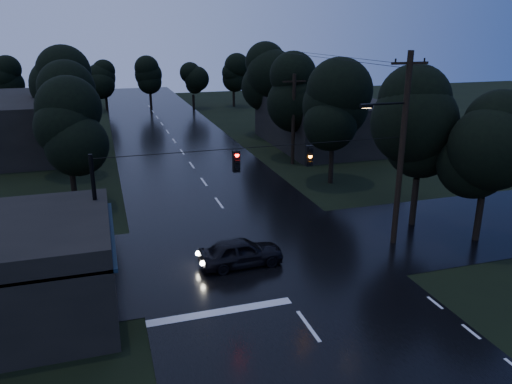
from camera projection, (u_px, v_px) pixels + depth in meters
main_road at (192, 165)px, 41.98m from camera, size 12.00×120.00×0.02m
cross_street at (255, 253)px, 25.66m from camera, size 60.00×9.00×0.02m
building_far_right at (325, 123)px, 48.88m from camera, size 10.00×14.00×4.40m
building_far_left at (22, 124)px, 46.31m from camera, size 10.00×16.00×5.00m
utility_pole_main at (400, 147)px, 25.21m from camera, size 3.50×0.30×10.00m
utility_pole_far at (293, 119)px, 41.31m from camera, size 2.00×0.30×7.50m
anchor_pole_left at (97, 221)px, 21.70m from camera, size 0.18×0.18×6.00m
span_signals at (273, 158)px, 23.26m from camera, size 15.00×0.37×1.12m
tree_corner_near at (422, 123)px, 27.52m from camera, size 4.48×4.48×9.44m
tree_corner_far at (489, 146)px, 25.60m from camera, size 3.92×3.92×8.26m
tree_left_a at (67, 127)px, 30.55m from camera, size 3.92×3.92×8.26m
tree_left_b at (63, 103)px, 37.51m from camera, size 4.20×4.20×8.85m
tree_left_c at (61, 85)px, 46.30m from camera, size 4.48×4.48×9.44m
tree_right_a at (334, 108)px, 35.52m from camera, size 4.20×4.20×8.85m
tree_right_b at (300, 89)px, 42.83m from camera, size 4.48×4.48×9.44m
tree_right_c at (269, 75)px, 51.95m from camera, size 4.76×4.76×10.03m
car at (241, 252)px, 24.11m from camera, size 4.14×1.77×1.39m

